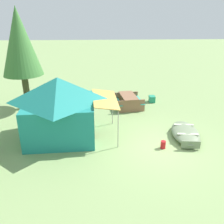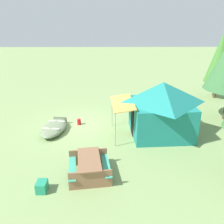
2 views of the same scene
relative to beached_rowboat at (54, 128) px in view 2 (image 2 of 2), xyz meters
name	(u,v)px [view 2 (image 2 of 2)]	position (x,y,z in m)	size (l,w,h in m)	color
ground_plane	(83,126)	(-0.68, 1.44, -0.23)	(80.00, 80.00, 0.00)	#809B5E
beached_rowboat	(54,128)	(0.00, 0.00, 0.00)	(2.47, 1.45, 0.43)	slate
canvas_cabin_tent	(161,108)	(0.31, 5.52, 1.20)	(3.12, 4.17, 2.75)	#1D7F77
picnic_table	(89,165)	(3.80, 2.15, 0.24)	(1.86, 1.73, 0.74)	#885E42
cooler_box	(42,186)	(4.66, 0.58, -0.04)	(0.45, 0.35, 0.38)	#218F67
fuel_can	(79,122)	(-0.88, 1.21, -0.06)	(0.21, 0.21, 0.32)	red
pine_tree_back_right	(221,57)	(-5.64, 10.89, 2.84)	(1.92, 1.92, 4.93)	#4C3A24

